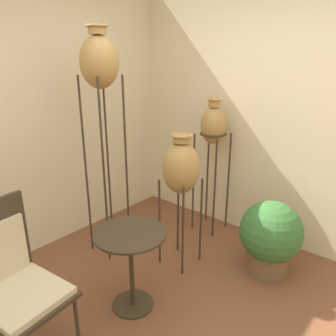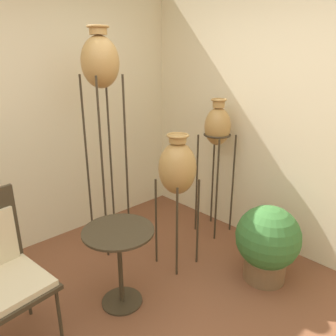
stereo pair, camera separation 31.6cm
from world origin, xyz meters
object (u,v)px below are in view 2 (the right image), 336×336
Objects in this scene: vase_stand_tall at (100,67)px; side_table at (119,250)px; potted_plant at (267,242)px; vase_stand_medium at (217,129)px; vase_stand_short at (177,169)px.

vase_stand_tall reaches higher than side_table.
vase_stand_tall is 3.24× the size of side_table.
potted_plant is at bearing -29.83° from side_table.
side_table is (-1.44, -0.23, -0.69)m from vase_stand_medium.
vase_stand_medium is 1.61m from side_table.
vase_stand_medium is at bearing -27.57° from vase_stand_tall.
vase_stand_medium is 1.23m from potted_plant.
vase_stand_medium is at bearing 11.69° from vase_stand_short.
vase_stand_medium reaches higher than vase_stand_short.
vase_stand_medium is (1.02, -0.53, -0.62)m from vase_stand_tall.
side_table is 0.95× the size of potted_plant.
vase_stand_tall is at bearing 152.43° from vase_stand_medium.
side_table is (-0.70, -0.08, -0.47)m from vase_stand_short.
vase_stand_tall reaches higher than vase_stand_medium.
vase_stand_short is at bearing 118.90° from potted_plant.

